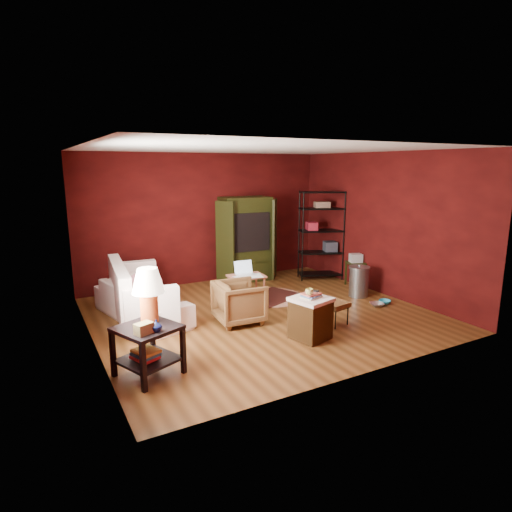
{
  "coord_description": "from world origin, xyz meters",
  "views": [
    {
      "loc": [
        -3.48,
        -6.15,
        2.54
      ],
      "look_at": [
        0.0,
        0.2,
        1.0
      ],
      "focal_mm": 30.0,
      "sensor_mm": 36.0,
      "label": 1
    }
  ],
  "objects": [
    {
      "name": "room",
      "position": [
        -0.04,
        -0.01,
        1.4
      ],
      "size": [
        5.54,
        5.04,
        2.84
      ],
      "color": "brown",
      "rests_on": "ground"
    },
    {
      "name": "sofa",
      "position": [
        -1.87,
        0.81,
        0.4
      ],
      "size": [
        1.05,
        2.15,
        0.81
      ],
      "primitive_type": "imported",
      "rotation": [
        0.0,
        0.0,
        1.8
      ],
      "color": "white",
      "rests_on": "ground"
    },
    {
      "name": "armchair",
      "position": [
        -0.51,
        -0.15,
        0.38
      ],
      "size": [
        0.74,
        0.79,
        0.75
      ],
      "primitive_type": "imported",
      "rotation": [
        0.0,
        0.0,
        1.49
      ],
      "color": "black",
      "rests_on": "ground"
    },
    {
      "name": "pet_bowl_steel",
      "position": [
        2.07,
        -0.64,
        0.13
      ],
      "size": [
        0.26,
        0.15,
        0.26
      ],
      "primitive_type": "imported",
      "rotation": [
        0.0,
        0.0,
        -0.35
      ],
      "color": "silver",
      "rests_on": "ground"
    },
    {
      "name": "pet_bowl_turquoise",
      "position": [
        2.31,
        -0.61,
        0.11
      ],
      "size": [
        0.23,
        0.1,
        0.22
      ],
      "primitive_type": "imported",
      "rotation": [
        0.0,
        0.0,
        -0.15
      ],
      "color": "teal",
      "rests_on": "ground"
    },
    {
      "name": "vase",
      "position": [
        -2.24,
        -1.45,
        0.7
      ],
      "size": [
        0.16,
        0.16,
        0.14
      ],
      "primitive_type": "imported",
      "rotation": [
        0.0,
        0.0,
        0.18
      ],
      "color": "#0D1342",
      "rests_on": "side_table"
    },
    {
      "name": "mug",
      "position": [
        0.05,
        -1.32,
        0.76
      ],
      "size": [
        0.14,
        0.13,
        0.11
      ],
      "primitive_type": "imported",
      "rotation": [
        0.0,
        0.0,
        0.42
      ],
      "color": "#CEC765",
      "rests_on": "hamper"
    },
    {
      "name": "side_table",
      "position": [
        -2.25,
        -1.16,
        0.79
      ],
      "size": [
        0.87,
        0.87,
        1.31
      ],
      "rotation": [
        0.0,
        0.0,
        0.39
      ],
      "color": "black",
      "rests_on": "ground"
    },
    {
      "name": "sofa_cushions",
      "position": [
        -1.91,
        0.81,
        0.43
      ],
      "size": [
        1.04,
        2.17,
        0.88
      ],
      "rotation": [
        0.0,
        0.0,
        -0.1
      ],
      "color": "white",
      "rests_on": "sofa"
    },
    {
      "name": "hamper",
      "position": [
        0.12,
        -1.26,
        0.33
      ],
      "size": [
        0.63,
        0.63,
        0.73
      ],
      "rotation": [
        0.0,
        0.0,
        0.25
      ],
      "color": "#3E240E",
      "rests_on": "ground"
    },
    {
      "name": "footstool",
      "position": [
        0.8,
        -0.99,
        0.33
      ],
      "size": [
        0.44,
        0.44,
        0.38
      ],
      "rotation": [
        0.0,
        0.0,
        0.18
      ],
      "color": "black",
      "rests_on": "ground"
    },
    {
      "name": "rug_round",
      "position": [
        0.64,
        0.78,
        0.01
      ],
      "size": [
        1.33,
        1.33,
        0.01
      ],
      "rotation": [
        0.0,
        0.0,
        0.03
      ],
      "color": "beige",
      "rests_on": "ground"
    },
    {
      "name": "rug_oriental",
      "position": [
        0.59,
        0.73,
        0.02
      ],
      "size": [
        1.41,
        1.18,
        0.01
      ],
      "rotation": [
        0.0,
        0.0,
        0.36
      ],
      "color": "#4F1A15",
      "rests_on": "ground"
    },
    {
      "name": "laptop_desk",
      "position": [
        0.02,
        0.62,
        0.5
      ],
      "size": [
        0.68,
        0.55,
        0.8
      ],
      "rotation": [
        0.0,
        0.0,
        -0.09
      ],
      "color": "#CF785E",
      "rests_on": "ground"
    },
    {
      "name": "tv_armoire",
      "position": [
        0.81,
        2.15,
        0.97
      ],
      "size": [
        1.47,
        0.82,
        1.86
      ],
      "rotation": [
        0.0,
        0.0,
        -0.06
      ],
      "color": "black",
      "rests_on": "ground"
    },
    {
      "name": "wire_shelving",
      "position": [
        2.38,
        1.47,
        1.09
      ],
      "size": [
        1.06,
        0.75,
        1.98
      ],
      "rotation": [
        0.0,
        0.0,
        -0.38
      ],
      "color": "black",
      "rests_on": "ground"
    },
    {
      "name": "small_stand",
      "position": [
        2.62,
        0.58,
        0.53
      ],
      "size": [
        0.46,
        0.46,
        0.71
      ],
      "rotation": [
        0.0,
        0.0,
        -0.36
      ],
      "color": "black",
      "rests_on": "ground"
    },
    {
      "name": "trash_can",
      "position": [
        2.2,
        0.0,
        0.3
      ],
      "size": [
        0.53,
        0.53,
        0.65
      ],
      "rotation": [
        0.0,
        0.0,
        -0.38
      ],
      "color": "gray",
      "rests_on": "ground"
    }
  ]
}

